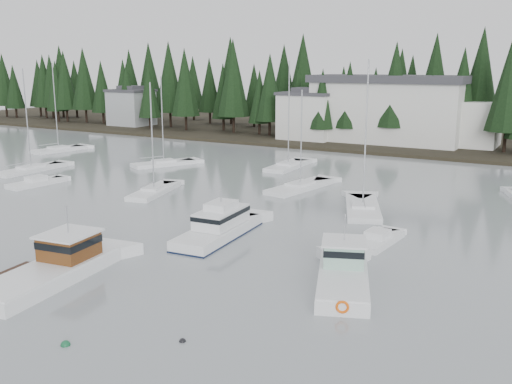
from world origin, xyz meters
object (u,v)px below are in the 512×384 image
at_px(sailboat_5, 31,171).
at_px(runabout_0, 37,184).
at_px(harbor_inn, 401,110).
at_px(sailboat_9, 288,167).
at_px(house_far_west, 131,107).
at_px(runabout_1, 377,242).
at_px(sailboat_2, 363,210).
at_px(sailboat_7, 300,188).
at_px(sailboat_1, 59,151).
at_px(sailboat_6, 164,165).
at_px(cabin_cruiser_center, 219,229).
at_px(lobster_boat_brown, 52,270).
at_px(lobster_boat_teal, 343,276).
at_px(sailboat_8, 154,193).
at_px(house_west, 308,115).

xyz_separation_m(sailboat_5, runabout_0, (7.47, -5.33, 0.06)).
distance_m(harbor_inn, runabout_0, 57.94).
distance_m(sailboat_9, runabout_0, 30.60).
xyz_separation_m(house_far_west, runabout_1, (71.02, -51.76, -4.27)).
bearing_deg(sailboat_5, house_far_west, 25.76).
bearing_deg(harbor_inn, sailboat_2, -77.71).
xyz_separation_m(sailboat_2, sailboat_7, (-8.99, 5.49, -0.02)).
relative_size(sailboat_1, sailboat_6, 1.14).
distance_m(house_far_west, cabin_cruiser_center, 82.21).
height_order(lobster_boat_brown, cabin_cruiser_center, lobster_boat_brown).
xyz_separation_m(house_far_west, lobster_boat_brown, (55.82, -69.00, -3.83)).
bearing_deg(lobster_boat_teal, sailboat_8, 41.30).
height_order(house_far_west, harbor_inn, harbor_inn).
bearing_deg(lobster_boat_brown, runabout_1, -49.13).
bearing_deg(sailboat_5, sailboat_8, -97.57).
relative_size(house_far_west, sailboat_8, 0.71).
bearing_deg(house_west, house_far_west, 177.27).
bearing_deg(harbor_inn, lobster_boat_teal, -76.59).
height_order(house_far_west, runabout_0, house_far_west).
height_order(sailboat_9, runabout_0, sailboat_9).
bearing_deg(lobster_boat_brown, lobster_boat_teal, -70.55).
bearing_deg(runabout_0, harbor_inn, -22.36).
relative_size(cabin_cruiser_center, sailboat_9, 0.71).
distance_m(harbor_inn, runabout_1, 55.19).
bearing_deg(sailboat_6, sailboat_8, -117.16).
relative_size(house_west, runabout_0, 1.45).
bearing_deg(house_far_west, sailboat_2, -32.73).
relative_size(house_far_west, harbor_inn, 0.29).
xyz_separation_m(house_west, sailboat_1, (-28.54, -29.50, -4.58)).
relative_size(sailboat_7, sailboat_8, 0.93).
height_order(sailboat_7, sailboat_9, sailboat_9).
xyz_separation_m(sailboat_1, runabout_1, (57.56, -20.26, 0.05)).
bearing_deg(harbor_inn, lobster_boat_brown, -90.99).
bearing_deg(cabin_cruiser_center, harbor_inn, -2.22).
relative_size(sailboat_2, runabout_1, 2.48).
relative_size(cabin_cruiser_center, lobster_boat_teal, 1.12).
relative_size(lobster_boat_teal, runabout_1, 1.57).
distance_m(cabin_cruiser_center, runabout_0, 29.01).
xyz_separation_m(sailboat_9, runabout_0, (-19.26, -23.77, 0.05)).
relative_size(house_west, sailboat_5, 0.72).
distance_m(lobster_boat_brown, runabout_1, 22.99).
bearing_deg(runabout_0, house_west, -8.33).
bearing_deg(sailboat_5, sailboat_7, -79.52).
bearing_deg(sailboat_5, sailboat_9, -57.66).
bearing_deg(sailboat_1, sailboat_7, -90.20).
relative_size(sailboat_9, runabout_1, 2.49).
height_order(harbor_inn, lobster_boat_brown, harbor_inn).
bearing_deg(house_far_west, house_west, -2.73).
distance_m(sailboat_1, sailboat_7, 44.61).
xyz_separation_m(sailboat_2, runabout_0, (-35.24, -7.47, 0.06)).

